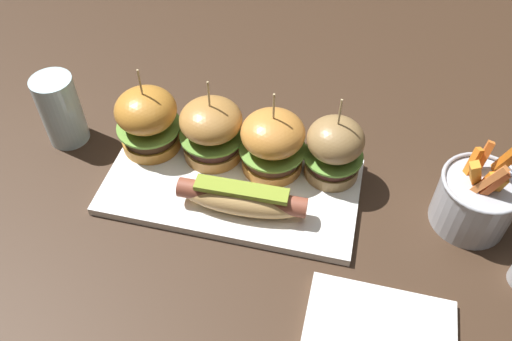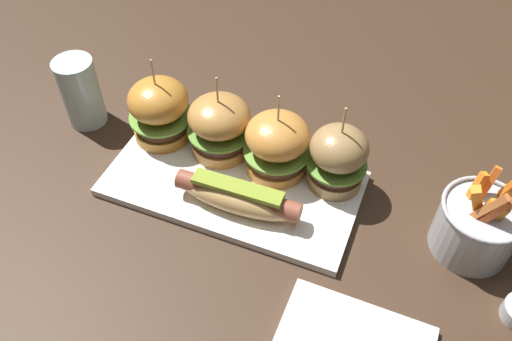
# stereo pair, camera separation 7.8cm
# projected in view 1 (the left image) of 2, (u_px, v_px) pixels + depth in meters

# --- Properties ---
(ground_plane) EXTENTS (3.00, 3.00, 0.00)m
(ground_plane) POSITION_uv_depth(u_px,v_px,m) (232.00, 189.00, 0.82)
(ground_plane) COLOR #382619
(platter_main) EXTENTS (0.39, 0.20, 0.01)m
(platter_main) POSITION_uv_depth(u_px,v_px,m) (232.00, 186.00, 0.82)
(platter_main) COLOR white
(platter_main) RESTS_ON ground
(hot_dog) EXTENTS (0.19, 0.05, 0.05)m
(hot_dog) POSITION_uv_depth(u_px,v_px,m) (242.00, 199.00, 0.76)
(hot_dog) COLOR tan
(hot_dog) RESTS_ON platter_main
(slider_far_left) EXTENTS (0.10, 0.10, 0.15)m
(slider_far_left) POSITION_uv_depth(u_px,v_px,m) (148.00, 120.00, 0.83)
(slider_far_left) COLOR #BA792C
(slider_far_left) RESTS_ON platter_main
(slider_center_left) EXTENTS (0.10, 0.10, 0.15)m
(slider_center_left) POSITION_uv_depth(u_px,v_px,m) (212.00, 130.00, 0.82)
(slider_center_left) COLOR #AA763A
(slider_center_left) RESTS_ON platter_main
(slider_center_right) EXTENTS (0.10, 0.10, 0.15)m
(slider_center_right) POSITION_uv_depth(u_px,v_px,m) (273.00, 142.00, 0.80)
(slider_center_right) COLOR #C17E36
(slider_center_right) RESTS_ON platter_main
(slider_far_right) EXTENTS (0.09, 0.09, 0.15)m
(slider_far_right) POSITION_uv_depth(u_px,v_px,m) (334.00, 149.00, 0.79)
(slider_far_right) COLOR olive
(slider_far_right) RESTS_ON platter_main
(fries_bucket) EXTENTS (0.11, 0.11, 0.14)m
(fries_bucket) POSITION_uv_depth(u_px,v_px,m) (475.00, 200.00, 0.75)
(fries_bucket) COLOR #A8AAB2
(fries_bucket) RESTS_ON ground
(water_glass) EXTENTS (0.07, 0.07, 0.12)m
(water_glass) POSITION_uv_depth(u_px,v_px,m) (61.00, 110.00, 0.86)
(water_glass) COLOR silver
(water_glass) RESTS_ON ground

